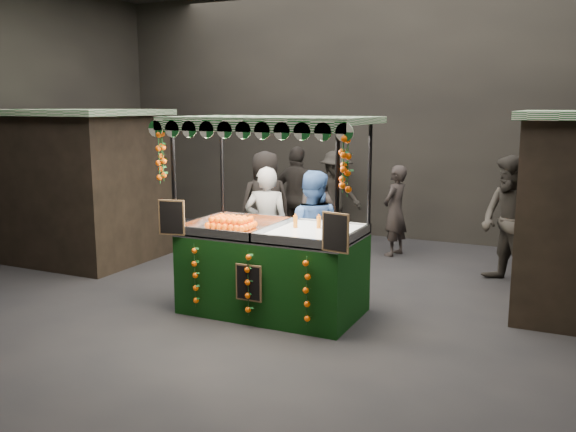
% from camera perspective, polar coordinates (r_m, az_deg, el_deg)
% --- Properties ---
extents(ground, '(12.00, 12.00, 0.00)m').
position_cam_1_polar(ground, '(8.44, -1.68, -8.25)').
color(ground, black).
rests_on(ground, ground).
extents(market_hall, '(12.10, 10.10, 5.05)m').
position_cam_1_polar(market_hall, '(8.04, -1.81, 15.26)').
color(market_hall, black).
rests_on(market_hall, ground).
extents(neighbour_stall_left, '(3.00, 2.20, 2.60)m').
position_cam_1_polar(neighbour_stall_left, '(11.51, -19.31, 2.82)').
color(neighbour_stall_left, black).
rests_on(neighbour_stall_left, ground).
extents(juice_stall, '(2.61, 1.54, 2.53)m').
position_cam_1_polar(juice_stall, '(7.96, -1.46, -3.53)').
color(juice_stall, black).
rests_on(juice_stall, ground).
extents(vendor_grey, '(0.75, 0.61, 1.79)m').
position_cam_1_polar(vendor_grey, '(9.17, -1.98, -0.99)').
color(vendor_grey, slate).
rests_on(vendor_grey, ground).
extents(vendor_blue, '(0.99, 0.85, 1.79)m').
position_cam_1_polar(vendor_blue, '(8.67, 2.19, -1.65)').
color(vendor_blue, navy).
rests_on(vendor_blue, ground).
extents(shopper_0, '(0.72, 0.64, 1.64)m').
position_cam_1_polar(shopper_0, '(9.90, 2.59, -0.58)').
color(shopper_0, '#2B2523').
rests_on(shopper_0, ground).
extents(shopper_1, '(1.19, 1.18, 1.95)m').
position_cam_1_polar(shopper_1, '(9.73, 19.74, -0.47)').
color(shopper_1, '#2E2A26').
rests_on(shopper_1, ground).
extents(shopper_2, '(1.15, 0.54, 1.92)m').
position_cam_1_polar(shopper_2, '(11.58, 0.88, 1.68)').
color(shopper_2, '#2A2522').
rests_on(shopper_2, ground).
extents(shopper_3, '(1.22, 1.32, 1.79)m').
position_cam_1_polar(shopper_3, '(12.36, 4.42, 1.88)').
color(shopper_3, '#2A2622').
rests_on(shopper_3, ground).
extents(shopper_4, '(1.08, 1.07, 1.89)m').
position_cam_1_polar(shopper_4, '(10.96, -2.10, 1.11)').
color(shopper_4, black).
rests_on(shopper_4, ground).
extents(shopper_6, '(0.52, 0.67, 1.63)m').
position_cam_1_polar(shopper_6, '(11.20, 9.83, 0.49)').
color(shopper_6, '#2A2422').
rests_on(shopper_6, ground).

